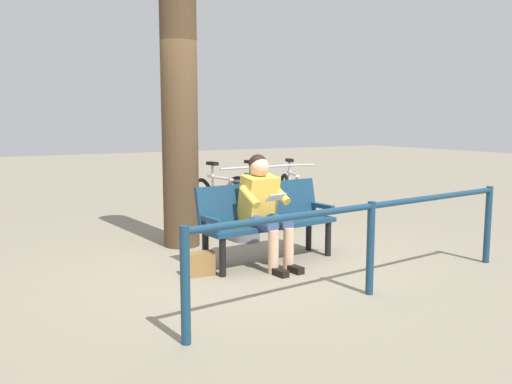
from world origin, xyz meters
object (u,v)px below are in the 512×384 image
litter_bin (246,211)px  bicycle_silver (292,195)px  bench (265,216)px  bicycle_purple (258,198)px  tree_trunk (180,112)px  person_reading (264,205)px  handbag (199,264)px  bicycle_black (219,201)px

litter_bin → bicycle_silver: (-1.47, -1.13, -0.04)m
bench → bicycle_silver: (-1.77, -2.10, -0.15)m
bicycle_purple → tree_trunk: bearing=-68.2°
bench → bicycle_silver: bicycle_silver is taller
person_reading → handbag: (0.76, -0.01, -0.54)m
tree_trunk → litter_bin: tree_trunk is taller
tree_trunk → bicycle_purple: 2.31m
tree_trunk → litter_bin: size_ratio=4.20×
bench → handbag: bearing=5.2°
bench → bicycle_black: 2.19m
handbag → bicycle_purple: (-2.02, -2.28, 0.24)m
bicycle_silver → bicycle_black: (1.29, -0.03, 0.00)m
handbag → bicycle_silver: (-2.65, -2.26, 0.24)m
bench → bicycle_black: bearing=-108.2°
litter_bin → bicycle_purple: 1.42m
bicycle_silver → bicycle_black: bearing=-71.3°
bicycle_silver → person_reading: bearing=-19.6°
handbag → bicycle_silver: size_ratio=0.19×
handbag → bicycle_purple: bicycle_purple is taller
handbag → tree_trunk: 2.06m
bicycle_silver → litter_bin: bearing=-32.2°
tree_trunk → litter_bin: (-0.82, 0.19, -1.26)m
bicycle_silver → bench: bearing=-20.0°
person_reading → tree_trunk: bearing=-78.7°
person_reading → handbag: bearing=-6.3°
handbag → bicycle_black: bicycle_black is taller
litter_bin → bicycle_purple: bearing=-126.2°
tree_trunk → bicycle_silver: 2.80m
handbag → bicycle_black: (-1.36, -2.30, 0.24)m
handbag → person_reading: bearing=179.1°
bicycle_purple → bicycle_black: 0.66m
bench → person_reading: 0.27m
tree_trunk → bicycle_purple: bearing=-150.2°
person_reading → litter_bin: 1.25m
bicycle_purple → bicycle_silver: bearing=80.7°
person_reading → bicycle_purple: 2.63m
handbag → bicycle_silver: bicycle_silver is taller
person_reading → bicycle_purple: (-1.26, -2.29, -0.31)m
bicycle_silver → bicycle_black: same height
litter_bin → bicycle_purple: bicycle_purple is taller
tree_trunk → bicycle_silver: (-2.29, -0.94, -1.30)m
litter_bin → bicycle_black: 1.18m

